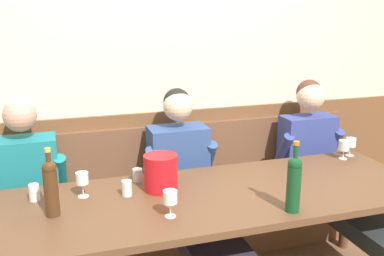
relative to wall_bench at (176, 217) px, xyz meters
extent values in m
cube|color=beige|center=(0.00, 0.26, 1.12)|extent=(6.80, 0.08, 2.80)
cube|color=brown|center=(0.00, 0.21, 0.24)|extent=(6.80, 0.03, 1.04)
cube|color=brown|center=(0.00, -0.02, -0.06)|extent=(2.92, 0.42, 0.44)
cube|color=brown|center=(0.00, -0.02, 0.18)|extent=(2.86, 0.39, 0.05)
cube|color=brown|center=(0.00, 0.17, 0.43)|extent=(2.92, 0.04, 0.45)
cube|color=brown|center=(0.00, -0.69, 0.45)|extent=(2.62, 0.86, 0.04)
cylinder|color=brown|center=(1.24, -0.33, 0.07)|extent=(0.07, 0.07, 0.71)
cube|color=#19727C|center=(-1.01, -0.02, 0.45)|extent=(0.40, 0.23, 0.49)
sphere|color=tan|center=(-1.01, -0.03, 0.85)|extent=(0.20, 0.20, 0.20)
sphere|color=beige|center=(-1.01, 0.00, 0.88)|extent=(0.19, 0.19, 0.19)
cylinder|color=#19727C|center=(-0.79, -0.06, 0.47)|extent=(0.08, 0.20, 0.27)
cube|color=#2C2A3A|center=(0.01, -0.62, 0.15)|extent=(0.34, 1.11, 0.11)
cube|color=#2F4881|center=(0.01, -0.02, 0.45)|extent=(0.41, 0.24, 0.48)
sphere|color=beige|center=(0.01, -0.03, 0.84)|extent=(0.20, 0.20, 0.20)
sphere|color=black|center=(0.01, 0.00, 0.87)|extent=(0.19, 0.19, 0.19)
cylinder|color=#2F4881|center=(-0.20, -0.06, 0.47)|extent=(0.08, 0.20, 0.27)
cylinder|color=#2F4881|center=(0.23, -0.06, 0.47)|extent=(0.08, 0.20, 0.27)
cube|color=#252D2D|center=(1.06, -0.61, 0.15)|extent=(0.35, 1.12, 0.11)
cube|color=navy|center=(1.06, -0.02, 0.45)|extent=(0.41, 0.21, 0.48)
sphere|color=beige|center=(1.06, -0.03, 0.85)|extent=(0.21, 0.21, 0.21)
sphere|color=#523223|center=(1.06, 0.00, 0.88)|extent=(0.20, 0.20, 0.20)
cylinder|color=navy|center=(0.84, -0.06, 0.47)|extent=(0.08, 0.20, 0.27)
cylinder|color=navy|center=(1.28, -0.06, 0.47)|extent=(0.08, 0.20, 0.27)
cylinder|color=red|center=(-0.24, -0.54, 0.57)|extent=(0.20, 0.20, 0.21)
cylinder|color=#472B16|center=(-0.85, -0.69, 0.59)|extent=(0.07, 0.07, 0.25)
sphere|color=#472B16|center=(-0.85, -0.69, 0.73)|extent=(0.07, 0.07, 0.07)
cylinder|color=#472B16|center=(-0.85, -0.69, 0.77)|extent=(0.03, 0.03, 0.07)
cylinder|color=gold|center=(-0.85, -0.69, 0.82)|extent=(0.03, 0.03, 0.02)
cylinder|color=#124423|center=(0.35, -1.02, 0.59)|extent=(0.07, 0.07, 0.25)
sphere|color=#124423|center=(0.35, -1.02, 0.73)|extent=(0.07, 0.07, 0.07)
cylinder|color=#124423|center=(0.35, -1.02, 0.78)|extent=(0.03, 0.03, 0.09)
cylinder|color=orange|center=(0.35, -1.02, 0.84)|extent=(0.03, 0.03, 0.02)
cylinder|color=silver|center=(1.20, -0.35, 0.47)|extent=(0.06, 0.06, 0.00)
cylinder|color=silver|center=(1.20, -0.35, 0.50)|extent=(0.01, 0.01, 0.06)
cylinder|color=silver|center=(1.20, -0.35, 0.57)|extent=(0.07, 0.07, 0.06)
cylinder|color=beige|center=(1.20, -0.35, 0.55)|extent=(0.06, 0.06, 0.03)
cylinder|color=silver|center=(-0.68, -0.50, 0.47)|extent=(0.06, 0.06, 0.00)
cylinder|color=silver|center=(-0.68, -0.50, 0.51)|extent=(0.01, 0.01, 0.07)
cylinder|color=silver|center=(-0.68, -0.50, 0.58)|extent=(0.07, 0.07, 0.07)
cylinder|color=#DFD57B|center=(-0.68, -0.50, 0.56)|extent=(0.06, 0.06, 0.02)
cylinder|color=silver|center=(1.11, -0.40, 0.47)|extent=(0.06, 0.06, 0.00)
cylinder|color=silver|center=(1.11, -0.40, 0.50)|extent=(0.01, 0.01, 0.06)
cylinder|color=silver|center=(1.11, -0.40, 0.57)|extent=(0.07, 0.07, 0.07)
cylinder|color=silver|center=(-0.28, -0.89, 0.47)|extent=(0.06, 0.06, 0.00)
cylinder|color=silver|center=(-0.28, -0.89, 0.51)|extent=(0.01, 0.01, 0.07)
cylinder|color=silver|center=(-0.28, -0.89, 0.58)|extent=(0.07, 0.07, 0.07)
cylinder|color=silver|center=(-0.34, -0.36, 0.51)|extent=(0.06, 0.06, 0.08)
cylinder|color=silver|center=(-0.94, -0.47, 0.52)|extent=(0.06, 0.06, 0.09)
cylinder|color=silver|center=(-0.44, -0.56, 0.51)|extent=(0.06, 0.06, 0.09)
camera|label=1|loc=(-0.80, -2.87, 1.49)|focal=41.29mm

